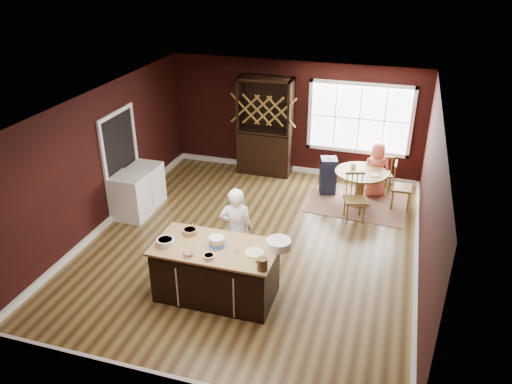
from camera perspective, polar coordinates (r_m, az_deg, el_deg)
room_shell at (r=8.78m, az=-0.56°, el=1.55°), size 7.00×7.00×7.00m
window at (r=11.66m, az=11.76°, el=8.23°), size 2.36×0.10×1.66m
doorway at (r=10.58m, az=-15.12°, el=3.19°), size 0.08×1.26×2.13m
kitchen_island at (r=7.95m, az=-4.57°, el=-9.14°), size 1.91×1.00×0.92m
dining_table at (r=10.83m, az=11.84°, el=1.25°), size 1.10×1.10×0.75m
baker at (r=8.36m, az=-2.30°, el=-4.36°), size 0.64×0.51×1.55m
layer_cake at (r=7.67m, az=-4.51°, el=-5.63°), size 0.34×0.34×0.14m
bowl_blue at (r=7.78m, az=-10.31°, el=-5.66°), size 0.27×0.27×0.10m
bowl_yellow at (r=8.01m, az=-7.56°, el=-4.50°), size 0.23×0.23×0.09m
bowl_pink at (r=7.50m, az=-7.78°, el=-7.04°), size 0.15×0.15×0.06m
bowl_olive at (r=7.40m, az=-5.41°, el=-7.37°), size 0.17×0.17×0.06m
drinking_glass at (r=7.48m, az=-2.27°, el=-6.48°), size 0.07×0.07×0.14m
dinner_plate at (r=7.49m, az=-0.19°, el=-6.95°), size 0.30×0.30×0.02m
white_tub at (r=7.60m, az=2.61°, el=-5.95°), size 0.38×0.38×0.13m
stoneware_crock at (r=7.10m, az=0.73°, el=-8.24°), size 0.15×0.15×0.18m
toy_figurine at (r=7.28m, az=0.09°, el=-7.82°), size 0.04×0.04×0.07m
rug at (r=11.06m, az=11.59°, el=-1.22°), size 2.16×1.72×0.01m
chair_east at (r=10.88m, az=16.36°, el=0.69°), size 0.42×0.44×1.02m
chair_south at (r=10.16m, az=11.25°, el=-0.66°), size 0.52×0.51×1.00m
chair_north at (r=11.52m, az=14.26°, el=2.20°), size 0.47×0.46×0.93m
seated_woman at (r=11.24m, az=13.57°, el=2.54°), size 0.70×0.55×1.25m
high_chair at (r=11.23m, az=8.24°, el=1.95°), size 0.43×0.43×0.87m
toddler at (r=11.10m, az=8.33°, el=3.77°), size 0.18×0.14×0.26m
table_plate at (r=10.63m, az=13.36°, el=1.93°), size 0.20×0.20×0.02m
table_cup at (r=10.86m, az=11.06°, el=2.94°), size 0.16×0.16×0.10m
hutch at (r=11.88m, az=1.06°, el=7.47°), size 1.28×0.53×2.34m
washer at (r=10.41m, az=-14.08°, el=-0.52°), size 0.64×0.62×0.93m
dryer at (r=10.91m, az=-12.44°, el=0.87°), size 0.61×0.59×0.89m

